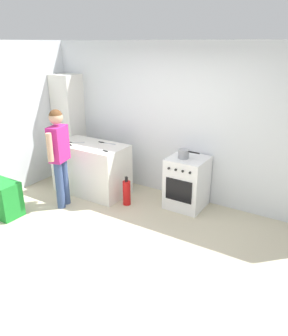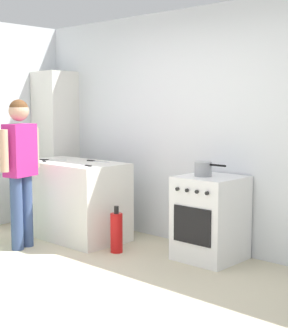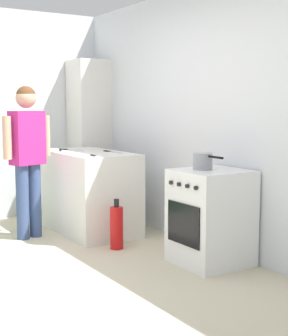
# 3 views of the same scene
# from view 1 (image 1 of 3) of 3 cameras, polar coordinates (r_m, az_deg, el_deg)

# --- Properties ---
(ground_plane) EXTENTS (8.00, 8.00, 0.00)m
(ground_plane) POSITION_cam_1_polar(r_m,az_deg,el_deg) (4.55, -5.61, -13.30)
(ground_plane) COLOR beige
(back_wall) EXTENTS (6.00, 0.10, 2.60)m
(back_wall) POSITION_cam_1_polar(r_m,az_deg,el_deg) (5.57, 6.26, 7.83)
(back_wall) COLOR silver
(back_wall) RESTS_ON ground
(side_wall_left) EXTENTS (0.10, 3.10, 2.60)m
(side_wall_left) POSITION_cam_1_polar(r_m,az_deg,el_deg) (6.10, -23.61, 7.37)
(side_wall_left) COLOR silver
(side_wall_left) RESTS_ON ground
(counter_unit) EXTENTS (1.30, 0.70, 0.90)m
(counter_unit) POSITION_cam_1_polar(r_m,az_deg,el_deg) (5.94, -9.11, -0.05)
(counter_unit) COLOR silver
(counter_unit) RESTS_ON ground
(oven_left) EXTENTS (0.59, 0.62, 0.85)m
(oven_left) POSITION_cam_1_polar(r_m,az_deg,el_deg) (5.38, 7.49, -2.52)
(oven_left) COLOR white
(oven_left) RESTS_ON ground
(pot) EXTENTS (0.35, 0.17, 0.15)m
(pot) POSITION_cam_1_polar(r_m,az_deg,el_deg) (5.18, 6.91, 2.47)
(pot) COLOR gray
(pot) RESTS_ON oven_left
(knife_bread) EXTENTS (0.35, 0.06, 0.01)m
(knife_bread) POSITION_cam_1_polar(r_m,az_deg,el_deg) (5.81, -6.56, 4.34)
(knife_bread) COLOR silver
(knife_bread) RESTS_ON counter_unit
(knife_carving) EXTENTS (0.29, 0.20, 0.01)m
(knife_carving) POSITION_cam_1_polar(r_m,az_deg,el_deg) (5.94, -12.05, 4.36)
(knife_carving) COLOR silver
(knife_carving) RESTS_ON counter_unit
(knife_utility) EXTENTS (0.25, 0.08, 0.01)m
(knife_utility) POSITION_cam_1_polar(r_m,az_deg,el_deg) (5.42, -7.15, 3.08)
(knife_utility) COLOR silver
(knife_utility) RESTS_ON counter_unit
(knife_paring) EXTENTS (0.20, 0.11, 0.01)m
(knife_paring) POSITION_cam_1_polar(r_m,az_deg,el_deg) (5.77, -12.54, 3.86)
(knife_paring) COLOR silver
(knife_paring) RESTS_ON counter_unit
(person) EXTENTS (0.28, 0.55, 1.62)m
(person) POSITION_cam_1_polar(r_m,az_deg,el_deg) (5.35, -14.58, 2.95)
(person) COLOR #384C7A
(person) RESTS_ON ground
(fire_extinguisher) EXTENTS (0.13, 0.13, 0.50)m
(fire_extinguisher) POSITION_cam_1_polar(r_m,az_deg,el_deg) (5.48, -3.04, -4.30)
(fire_extinguisher) COLOR red
(fire_extinguisher) RESTS_ON ground
(recycling_crate_lower) EXTENTS (0.52, 0.36, 0.28)m
(recycling_crate_lower) POSITION_cam_1_polar(r_m,az_deg,el_deg) (5.63, -23.09, -6.26)
(recycling_crate_lower) COLOR #1E842D
(recycling_crate_lower) RESTS_ON ground
(recycling_crate_upper) EXTENTS (0.52, 0.36, 0.28)m
(recycling_crate_upper) POSITION_cam_1_polar(r_m,az_deg,el_deg) (5.52, -23.50, -3.67)
(recycling_crate_upper) COLOR #1E842D
(recycling_crate_upper) RESTS_ON recycling_crate_lower
(larder_cabinet) EXTENTS (0.48, 0.44, 2.00)m
(larder_cabinet) POSITION_cam_1_polar(r_m,az_deg,el_deg) (6.74, -12.88, 7.13)
(larder_cabinet) COLOR silver
(larder_cabinet) RESTS_ON ground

